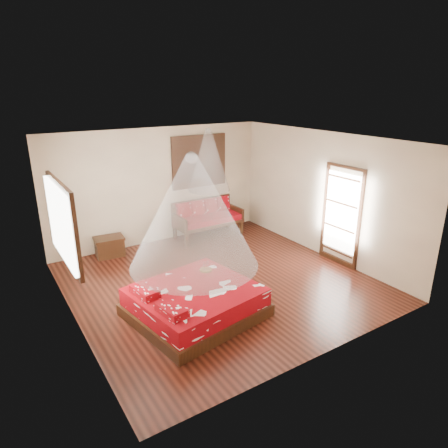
# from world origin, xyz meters

# --- Properties ---
(room) EXTENTS (5.54, 5.54, 2.84)m
(room) POSITION_xyz_m (0.00, 0.00, 1.40)
(room) COLOR black
(room) RESTS_ON ground
(bed) EXTENTS (2.27, 2.11, 0.63)m
(bed) POSITION_xyz_m (-1.00, -0.82, 0.25)
(bed) COLOR black
(bed) RESTS_ON floor
(daybed) EXTENTS (1.73, 0.77, 0.94)m
(daybed) POSITION_xyz_m (1.11, 2.38, 0.52)
(daybed) COLOR black
(daybed) RESTS_ON floor
(storage_chest) EXTENTS (0.69, 0.53, 0.45)m
(storage_chest) POSITION_xyz_m (-1.43, 2.45, 0.23)
(storage_chest) COLOR black
(storage_chest) RESTS_ON floor
(shutter_panel) EXTENTS (1.52, 0.06, 1.32)m
(shutter_panel) POSITION_xyz_m (1.11, 2.72, 1.90)
(shutter_panel) COLOR black
(shutter_panel) RESTS_ON wall_back
(window_left) EXTENTS (0.10, 1.74, 1.34)m
(window_left) POSITION_xyz_m (-2.71, 0.20, 1.70)
(window_left) COLOR black
(window_left) RESTS_ON wall_left
(glazed_door) EXTENTS (0.08, 1.02, 2.16)m
(glazed_door) POSITION_xyz_m (2.72, -0.60, 1.07)
(glazed_door) COLOR black
(glazed_door) RESTS_ON floor
(wine_tray) EXTENTS (0.23, 0.23, 0.19)m
(wine_tray) POSITION_xyz_m (-0.48, -0.32, 0.55)
(wine_tray) COLOR brown
(wine_tray) RESTS_ON bed
(mosquito_net_main) EXTENTS (2.08, 2.08, 1.80)m
(mosquito_net_main) POSITION_xyz_m (-0.98, -0.82, 1.85)
(mosquito_net_main) COLOR white
(mosquito_net_main) RESTS_ON ceiling
(mosquito_net_daybed) EXTENTS (1.03, 1.03, 1.50)m
(mosquito_net_daybed) POSITION_xyz_m (1.11, 2.25, 2.00)
(mosquito_net_daybed) COLOR white
(mosquito_net_daybed) RESTS_ON ceiling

